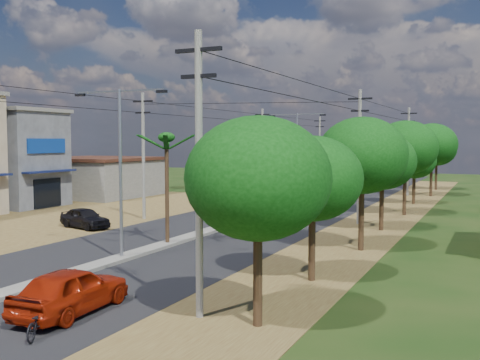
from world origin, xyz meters
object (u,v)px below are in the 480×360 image
object	(u,v)px
car_parked_dark	(85,218)
moto_rider_east	(38,323)
car_red_near	(71,291)
car_white_far	(272,189)
car_silver_mid	(310,206)

from	to	relation	value
car_parked_dark	moto_rider_east	distance (m)	20.38
car_red_near	car_white_far	world-z (taller)	car_red_near
car_parked_dark	moto_rider_east	xyz separation A→B (m)	(12.17, -16.35, -0.22)
car_parked_dark	car_silver_mid	bearing A→B (deg)	-27.14
car_red_near	car_white_far	distance (m)	40.14
car_silver_mid	car_parked_dark	distance (m)	16.38
car_silver_mid	car_white_far	distance (m)	15.32
car_silver_mid	moto_rider_east	distance (m)	28.38
car_silver_mid	car_parked_dark	xyz separation A→B (m)	(-11.13, -12.01, -0.05)
car_white_far	car_parked_dark	world-z (taller)	car_white_far
car_parked_dark	moto_rider_east	world-z (taller)	car_parked_dark
car_red_near	car_parked_dark	distance (m)	18.33
car_parked_dark	car_white_far	bearing A→B (deg)	8.91
car_red_near	moto_rider_east	world-z (taller)	car_red_near
car_silver_mid	car_white_far	size ratio (longest dim) A/B	0.87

